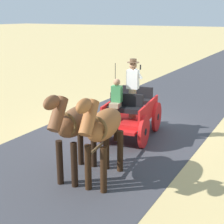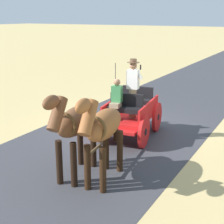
% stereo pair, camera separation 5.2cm
% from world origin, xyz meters
% --- Properties ---
extents(ground_plane, '(200.00, 200.00, 0.00)m').
position_xyz_m(ground_plane, '(0.00, 0.00, 0.00)').
color(ground_plane, tan).
extents(road_surface, '(5.23, 160.00, 0.01)m').
position_xyz_m(road_surface, '(0.00, 0.00, 0.00)').
color(road_surface, '#38383D').
rests_on(road_surface, ground).
extents(horse_drawn_carriage, '(1.75, 4.51, 2.50)m').
position_xyz_m(horse_drawn_carriage, '(-0.44, 0.78, 0.82)').
color(horse_drawn_carriage, red).
rests_on(horse_drawn_carriage, ground).
extents(horse_near_side, '(0.80, 2.15, 2.21)m').
position_xyz_m(horse_near_side, '(-1.23, 3.72, 1.32)').
color(horse_near_side, brown).
rests_on(horse_near_side, ground).
extents(horse_off_side, '(0.81, 2.15, 2.21)m').
position_xyz_m(horse_off_side, '(-0.53, 3.82, 1.32)').
color(horse_off_side, brown).
rests_on(horse_off_side, ground).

